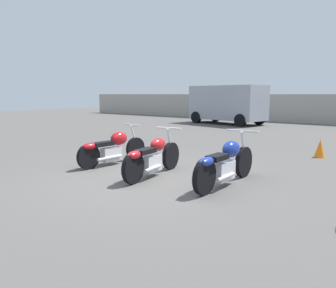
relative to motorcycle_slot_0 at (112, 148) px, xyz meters
The scene contains 7 objects.
ground_plane 1.77m from the motorcycle_slot_0, 19.27° to the right, with size 60.00×60.00×0.00m, color #514F4C.
fence_back 15.28m from the motorcycle_slot_0, 83.89° to the left, with size 40.00×0.04×1.74m.
motorcycle_slot_0 is the anchor object (origin of this frame).
motorcycle_slot_1 1.61m from the motorcycle_slot_0, 10.77° to the right, with size 0.64×2.12×1.00m.
motorcycle_slot_2 3.16m from the motorcycle_slot_0, ahead, with size 0.73×2.25×1.02m.
parked_van 12.38m from the motorcycle_slot_0, 104.70° to the left, with size 4.72×2.69×2.24m.
traffic_cone_near 5.74m from the motorcycle_slot_0, 47.39° to the left, with size 0.29×0.29×0.51m.
Camera 1 is at (4.46, -4.95, 1.76)m, focal length 35.00 mm.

